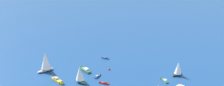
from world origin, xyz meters
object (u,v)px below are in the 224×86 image
at_px(motorboat_near_centre, 98,76).
at_px(marker_buoy, 109,69).
at_px(sailboat_far_port, 178,69).
at_px(motorboat_outer_ring_c, 104,83).
at_px(motorboat_mid_cluster, 105,58).
at_px(motorboat_far_stbd, 58,81).
at_px(motorboat_trailing, 85,69).
at_px(sailboat_offshore, 46,62).
at_px(motorboat_outer_ring_f, 164,80).
at_px(sailboat_outer_ring_b, 80,74).

bearing_deg(motorboat_near_centre, marker_buoy, 81.66).
xyz_separation_m(sailboat_far_port, motorboat_outer_ring_c, (-34.43, -27.96, -3.95)).
bearing_deg(motorboat_near_centre, motorboat_mid_cluster, 108.35).
bearing_deg(sailboat_far_port, motorboat_far_stbd, -147.59).
distance_m(motorboat_near_centre, motorboat_outer_ring_c, 9.31).
bearing_deg(marker_buoy, motorboat_trailing, -149.13).
bearing_deg(motorboat_outer_ring_c, motorboat_trailing, 151.29).
relative_size(sailboat_far_port, motorboat_mid_cluster, 1.91).
bearing_deg(sailboat_far_port, motorboat_outer_ring_c, -140.92).
bearing_deg(motorboat_trailing, marker_buoy, 30.87).
xyz_separation_m(sailboat_offshore, motorboat_mid_cluster, (23.08, 33.13, -5.79)).
relative_size(motorboat_outer_ring_c, marker_buoy, 2.68).
bearing_deg(motorboat_outer_ring_f, marker_buoy, -179.96).
height_order(sailboat_far_port, motorboat_far_stbd, sailboat_far_port).
relative_size(sailboat_outer_ring_b, motorboat_outer_ring_c, 1.97).
bearing_deg(sailboat_offshore, marker_buoy, 28.91).
bearing_deg(sailboat_offshore, motorboat_outer_ring_f, 15.25).
bearing_deg(motorboat_outer_ring_f, sailboat_offshore, -164.75).
xyz_separation_m(motorboat_trailing, marker_buoy, (12.98, 7.76, -0.37)).
relative_size(sailboat_outer_ring_b, motorboat_outer_ring_f, 1.93).
xyz_separation_m(motorboat_mid_cluster, motorboat_outer_ring_f, (44.83, -14.62, 0.11)).
bearing_deg(motorboat_outer_ring_f, motorboat_outer_ring_c, -148.65).
height_order(motorboat_outer_ring_f, marker_buoy, marker_buoy).
height_order(motorboat_trailing, sailboat_outer_ring_b, sailboat_outer_ring_b).
xyz_separation_m(sailboat_far_port, sailboat_outer_ring_b, (-47.10, -31.90, 0.69)).
xyz_separation_m(motorboat_far_stbd, motorboat_mid_cluster, (8.40, 41.56, -0.33)).
distance_m(sailboat_far_port, sailboat_offshore, 78.61).
height_order(sailboat_outer_ring_b, marker_buoy, sailboat_outer_ring_b).
relative_size(motorboat_mid_cluster, motorboat_outer_ring_f, 0.87).
bearing_deg(motorboat_mid_cluster, sailboat_far_port, -5.07).
xyz_separation_m(motorboat_outer_ring_c, motorboat_outer_ring_f, (29.18, 17.78, 0.06)).
relative_size(sailboat_offshore, sailboat_outer_ring_b, 1.22).
height_order(sailboat_outer_ring_b, motorboat_outer_ring_c, sailboat_outer_ring_b).
xyz_separation_m(motorboat_near_centre, sailboat_offshore, (-31.78, -6.92, 5.75)).
bearing_deg(motorboat_outer_ring_c, sailboat_offshore, -178.92).
xyz_separation_m(motorboat_far_stbd, marker_buoy, (18.79, 26.91, -0.33)).
xyz_separation_m(sailboat_outer_ring_b, motorboat_outer_ring_c, (12.67, 3.94, -4.64)).
distance_m(motorboat_mid_cluster, motorboat_outer_ring_c, 35.98).
distance_m(motorboat_far_stbd, sailboat_outer_ring_b, 13.25).
height_order(sailboat_far_port, motorboat_mid_cluster, sailboat_far_port).
relative_size(motorboat_far_stbd, motorboat_outer_ring_f, 1.65).
bearing_deg(motorboat_near_centre, motorboat_outer_ring_c, -41.65).
relative_size(motorboat_near_centre, motorboat_outer_ring_c, 0.99).
bearing_deg(sailboat_far_port, motorboat_mid_cluster, 174.93).
xyz_separation_m(motorboat_far_stbd, sailboat_offshore, (-14.68, 8.43, 5.46)).
distance_m(motorboat_near_centre, motorboat_far_stbd, 22.97).
bearing_deg(motorboat_outer_ring_f, motorboat_mid_cluster, 161.93).
relative_size(sailboat_offshore, marker_buoy, 6.45).
distance_m(sailboat_offshore, marker_buoy, 38.67).
distance_m(motorboat_near_centre, motorboat_outer_ring_f, 37.95).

